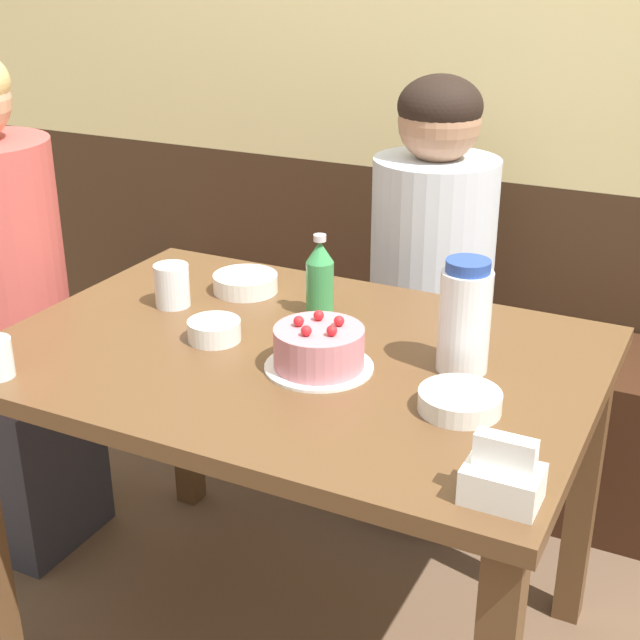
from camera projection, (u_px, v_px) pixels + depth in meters
ground_plane at (297, 639)px, 2.04m from camera, size 12.00×12.00×0.00m
back_wall at (474, 29)px, 2.41m from camera, size 4.80×0.04×2.50m
bench_seat at (428, 396)px, 2.63m from camera, size 1.89×0.38×0.47m
dining_table at (294, 395)px, 1.79m from camera, size 1.17×0.82×0.73m
birthday_cake at (319, 349)px, 1.66m from camera, size 0.21×0.21×0.10m
water_pitcher at (465, 317)px, 1.63m from camera, size 0.10×0.10×0.22m
soju_bottle at (320, 278)px, 1.88m from camera, size 0.06×0.06×0.18m
napkin_holder at (503, 478)px, 1.26m from camera, size 0.11×0.08×0.11m
bowl_soup_white at (245, 283)px, 2.03m from camera, size 0.15×0.15×0.04m
bowl_rice_small at (460, 401)px, 1.52m from camera, size 0.14×0.14×0.04m
bowl_side_dish at (214, 330)px, 1.78m from camera, size 0.11×0.11×0.04m
glass_water_tall at (172, 285)px, 1.94m from camera, size 0.08×0.08×0.09m
person_teal_shirt at (429, 314)px, 2.35m from camera, size 0.32×0.34×1.18m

